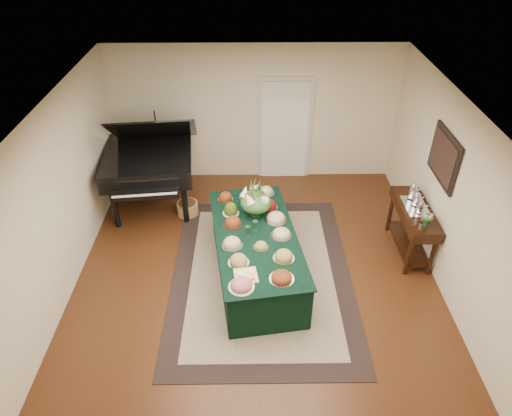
{
  "coord_description": "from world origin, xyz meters",
  "views": [
    {
      "loc": [
        -0.07,
        -5.2,
        4.95
      ],
      "look_at": [
        0.0,
        0.3,
        1.05
      ],
      "focal_mm": 32.0,
      "sensor_mm": 36.0,
      "label": 1
    }
  ],
  "objects_px": {
    "buffet_table": "(256,254)",
    "floral_centerpiece": "(256,199)",
    "mahogany_sideboard": "(414,218)",
    "grand_piano": "(149,160)"
  },
  "relations": [
    {
      "from": "grand_piano",
      "to": "mahogany_sideboard",
      "type": "bearing_deg",
      "value": -17.85
    },
    {
      "from": "floral_centerpiece",
      "to": "mahogany_sideboard",
      "type": "distance_m",
      "value": 2.53
    },
    {
      "from": "floral_centerpiece",
      "to": "grand_piano",
      "type": "height_order",
      "value": "grand_piano"
    },
    {
      "from": "grand_piano",
      "to": "mahogany_sideboard",
      "type": "relative_size",
      "value": 1.51
    },
    {
      "from": "mahogany_sideboard",
      "to": "floral_centerpiece",
      "type": "bearing_deg",
      "value": -179.6
    },
    {
      "from": "buffet_table",
      "to": "mahogany_sideboard",
      "type": "bearing_deg",
      "value": 11.87
    },
    {
      "from": "floral_centerpiece",
      "to": "grand_piano",
      "type": "distance_m",
      "value": 2.38
    },
    {
      "from": "floral_centerpiece",
      "to": "mahogany_sideboard",
      "type": "relative_size",
      "value": 0.37
    },
    {
      "from": "buffet_table",
      "to": "floral_centerpiece",
      "type": "relative_size",
      "value": 5.37
    },
    {
      "from": "buffet_table",
      "to": "floral_centerpiece",
      "type": "height_order",
      "value": "floral_centerpiece"
    }
  ]
}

